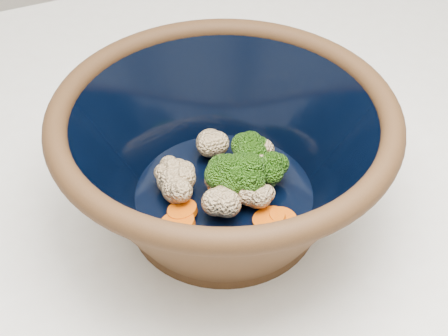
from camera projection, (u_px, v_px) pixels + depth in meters
name	position (u px, v px, depth m)	size (l,w,h in m)	color
mixing_bowl	(224.00, 158.00, 0.58)	(0.38, 0.38, 0.14)	black
vegetable_pile	(229.00, 174.00, 0.60)	(0.14, 0.14, 0.05)	#608442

